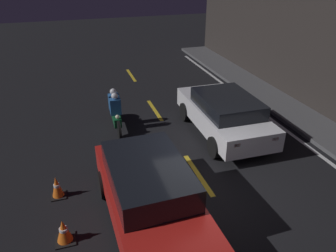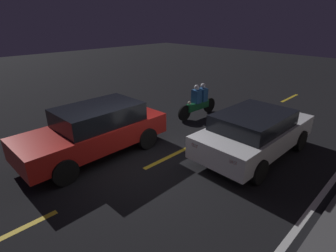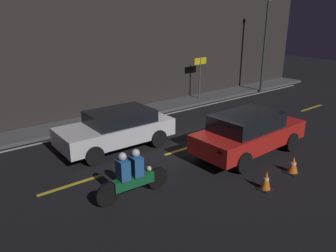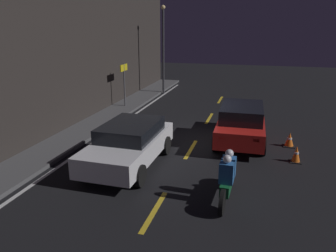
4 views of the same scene
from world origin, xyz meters
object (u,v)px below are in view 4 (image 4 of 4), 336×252
street_lamp (163,46)px  taxi_red (241,122)px  traffic_cone_mid (290,140)px  shop_sign (124,76)px  motorcycle (227,178)px  traffic_cone_near (296,154)px  sedan_white (129,143)px

street_lamp → taxi_red: bearing=-145.8°
traffic_cone_mid → shop_sign: size_ratio=0.23×
motorcycle → taxi_red: bearing=1.8°
traffic_cone_near → shop_sign: size_ratio=0.24×
sedan_white → traffic_cone_mid: (3.31, -5.30, -0.50)m
motorcycle → shop_sign: shop_sign is taller
motorcycle → street_lamp: bearing=25.5°
motorcycle → traffic_cone_mid: motorcycle is taller
shop_sign → street_lamp: street_lamp is taller
traffic_cone_near → shop_sign: (5.58, 8.67, 1.54)m
sedan_white → motorcycle: sedan_white is taller
taxi_red → traffic_cone_near: size_ratio=7.69×
sedan_white → traffic_cone_mid: bearing=122.7°
motorcycle → traffic_cone_mid: 5.19m
traffic_cone_near → traffic_cone_mid: 1.57m
traffic_cone_mid → shop_sign: bearing=64.9°
sedan_white → motorcycle: (-1.50, -3.38, -0.11)m
motorcycle → shop_sign: (8.82, 6.64, 1.16)m
traffic_cone_near → shop_sign: shop_sign is taller
traffic_cone_mid → shop_sign: shop_sign is taller
traffic_cone_near → traffic_cone_mid: size_ratio=1.05×
traffic_cone_mid → street_lamp: street_lamp is taller
traffic_cone_mid → street_lamp: size_ratio=0.10×
sedan_white → traffic_cone_mid: size_ratio=7.65×
motorcycle → street_lamp: (13.35, 5.71, 2.58)m
traffic_cone_mid → motorcycle: bearing=158.3°
taxi_red → traffic_cone_mid: 1.95m
shop_sign → street_lamp: bearing=-11.6°
shop_sign → traffic_cone_mid: bearing=-115.1°
traffic_cone_mid → street_lamp: (8.55, 7.62, 2.96)m
taxi_red → motorcycle: (-4.88, 0.04, -0.16)m
taxi_red → sedan_white: bearing=133.3°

